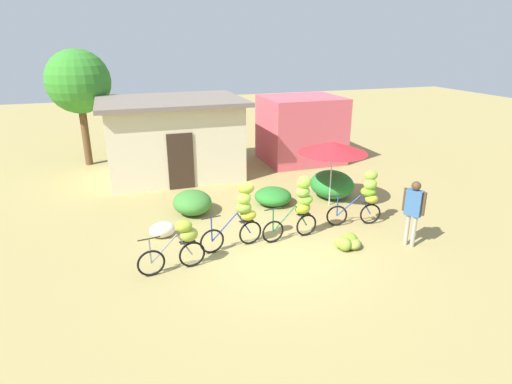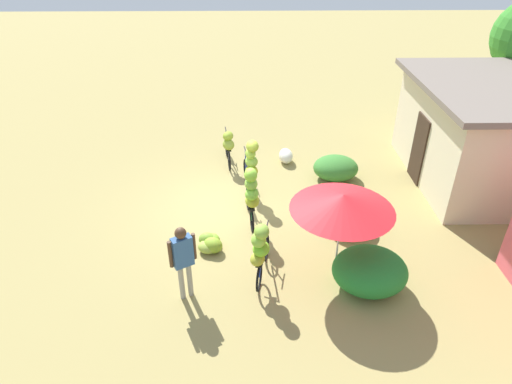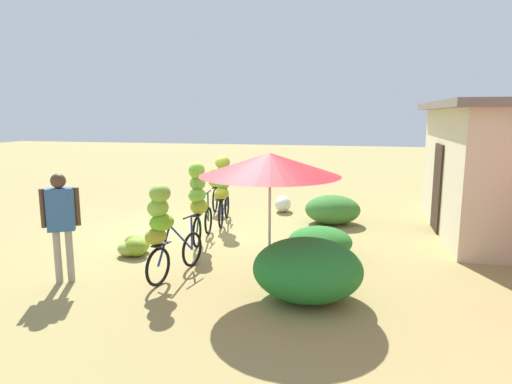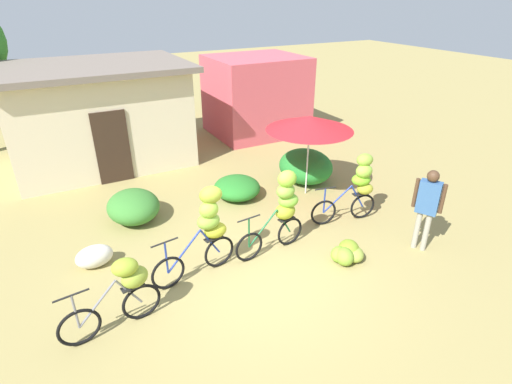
% 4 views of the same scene
% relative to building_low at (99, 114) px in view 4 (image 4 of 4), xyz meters
% --- Properties ---
extents(ground_plane, '(60.00, 60.00, 0.00)m').
position_rel_building_low_xyz_m(ground_plane, '(1.50, -7.28, -1.49)').
color(ground_plane, '#98884F').
extents(building_low, '(5.33, 3.98, 2.94)m').
position_rel_building_low_xyz_m(building_low, '(0.00, 0.00, 0.00)').
color(building_low, beige).
rests_on(building_low, ground).
extents(shop_pink, '(3.20, 2.80, 2.75)m').
position_rel_building_low_xyz_m(shop_pink, '(5.51, 0.33, -0.12)').
color(shop_pink, '#CF515D').
rests_on(shop_pink, ground).
extents(hedge_bush_front_left, '(1.17, 1.35, 0.71)m').
position_rel_building_low_xyz_m(hedge_bush_front_left, '(-0.07, -4.13, -1.14)').
color(hedge_bush_front_left, '#38782E').
rests_on(hedge_bush_front_left, ground).
extents(hedge_bush_front_right, '(1.19, 1.22, 0.54)m').
position_rel_building_low_xyz_m(hedge_bush_front_right, '(2.53, -4.21, -1.22)').
color(hedge_bush_front_right, '#277628').
rests_on(hedge_bush_front_right, ground).
extents(hedge_bush_mid, '(1.42, 1.60, 0.90)m').
position_rel_building_low_xyz_m(hedge_bush_mid, '(4.64, -4.22, -1.04)').
color(hedge_bush_mid, '#24782C').
rests_on(hedge_bush_mid, ground).
extents(market_umbrella, '(2.16, 2.16, 2.09)m').
position_rel_building_low_xyz_m(market_umbrella, '(4.23, -4.86, 0.42)').
color(market_umbrella, beige).
rests_on(market_umbrella, ground).
extents(bicycle_leftmost, '(1.60, 0.49, 1.22)m').
position_rel_building_low_xyz_m(bicycle_leftmost, '(-0.91, -7.39, -0.76)').
color(bicycle_leftmost, black).
rests_on(bicycle_leftmost, ground).
extents(bicycle_near_pile, '(1.70, 0.45, 1.72)m').
position_rel_building_low_xyz_m(bicycle_near_pile, '(0.76, -6.69, -0.49)').
color(bicycle_near_pile, black).
rests_on(bicycle_near_pile, ground).
extents(bicycle_center_loaded, '(1.63, 0.40, 1.73)m').
position_rel_building_low_xyz_m(bicycle_center_loaded, '(2.37, -6.70, -0.49)').
color(bicycle_center_loaded, black).
rests_on(bicycle_center_loaded, ground).
extents(bicycle_by_shop, '(1.60, 0.51, 1.61)m').
position_rel_building_low_xyz_m(bicycle_by_shop, '(4.47, -6.52, -0.54)').
color(bicycle_by_shop, black).
rests_on(bicycle_by_shop, ground).
extents(banana_pile_on_ground, '(0.82, 0.74, 0.36)m').
position_rel_building_low_xyz_m(banana_pile_on_ground, '(3.27, -7.69, -1.33)').
color(banana_pile_on_ground, olive).
rests_on(banana_pile_on_ground, ground).
extents(produce_sack, '(0.73, 0.49, 0.44)m').
position_rel_building_low_xyz_m(produce_sack, '(-1.16, -5.54, -1.27)').
color(produce_sack, silver).
rests_on(produce_sack, ground).
extents(person_vendor, '(0.37, 0.51, 1.76)m').
position_rel_building_low_xyz_m(person_vendor, '(4.84, -8.08, -0.40)').
color(person_vendor, gray).
rests_on(person_vendor, ground).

